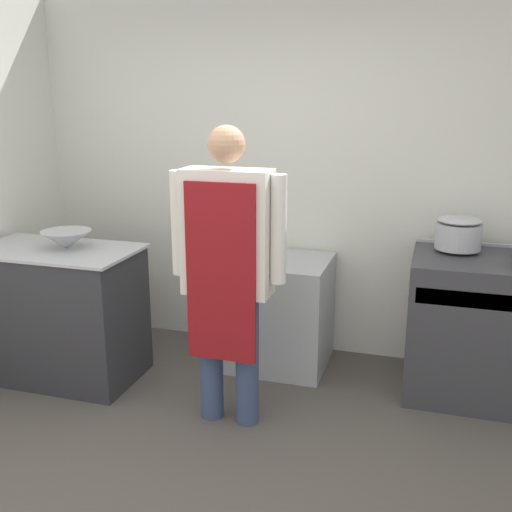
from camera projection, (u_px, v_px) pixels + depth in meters
name	position (u px, v px, depth m)	size (l,w,h in m)	color
ground_plane	(180.00, 511.00, 2.88)	(14.00, 14.00, 0.00)	#4C4742
wall_back	(290.00, 176.00, 4.47)	(8.00, 0.05, 2.70)	silver
prep_counter	(60.00, 313.00, 4.17)	(1.12, 0.65, 0.93)	#2D2D33
stove	(487.00, 328.00, 3.90)	(0.99, 0.72, 0.95)	#38383D
fridge_unit	(281.00, 312.00, 4.37)	(0.68, 0.64, 0.80)	#A8ADB2
person_cook	(227.00, 259.00, 3.43)	(0.69, 0.24, 1.78)	#38476B
mixing_bowl	(67.00, 240.00, 4.03)	(0.34, 0.34, 0.12)	#B2B5BC
stock_pot	(459.00, 232.00, 3.92)	(0.29, 0.29, 0.22)	#B2B5BC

